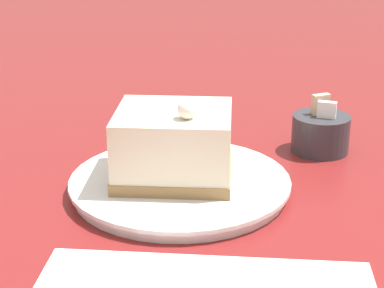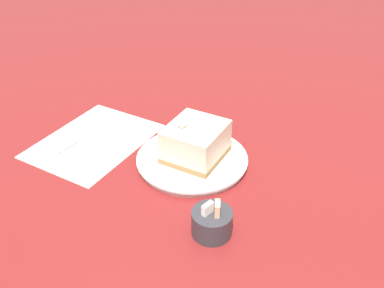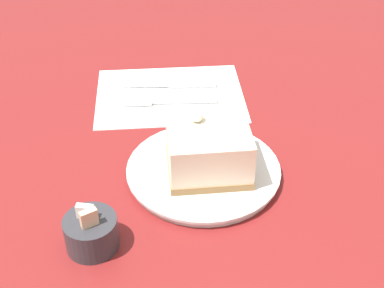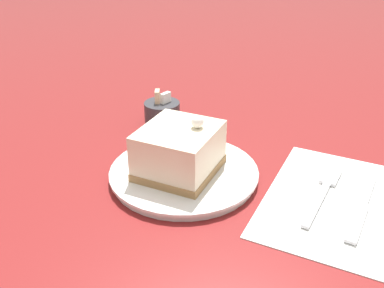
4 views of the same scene
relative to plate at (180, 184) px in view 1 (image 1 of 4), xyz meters
name	(u,v)px [view 1 (image 1 of 4)]	position (x,y,z in m)	size (l,w,h in m)	color
ground_plane	(215,188)	(-0.01, 0.03, -0.01)	(4.00, 4.00, 0.00)	maroon
plate	(180,184)	(0.00, 0.00, 0.00)	(0.21, 0.21, 0.01)	silver
cake_slice	(174,146)	(0.00, -0.01, 0.04)	(0.11, 0.12, 0.08)	#9E7547
sugar_bowl	(321,132)	(-0.09, 0.16, 0.01)	(0.06, 0.06, 0.06)	#333338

